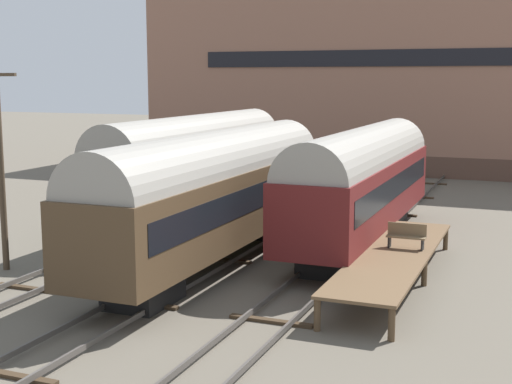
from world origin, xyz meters
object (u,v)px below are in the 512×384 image
object	(u,v)px
train_car_maroon	(362,178)
train_car_brown	(215,190)
utility_pole	(0,156)
bench	(406,235)
train_car_green	(195,162)
person_worker	(96,260)

from	to	relation	value
train_car_maroon	train_car_brown	bearing A→B (deg)	-128.90
utility_pole	train_car_maroon	bearing A→B (deg)	39.17
bench	train_car_green	bearing A→B (deg)	152.12
person_worker	utility_pole	bearing A→B (deg)	171.48
person_worker	utility_pole	distance (m)	5.66
utility_pole	person_worker	bearing A→B (deg)	-8.52
person_worker	bench	bearing A→B (deg)	29.12
train_car_green	utility_pole	xyz separation A→B (m)	(-2.54, -10.83, 1.26)
train_car_maroon	person_worker	size ratio (longest dim) A/B	9.59
bench	utility_pole	bearing A→B (deg)	-161.70
train_car_green	utility_pole	size ratio (longest dim) A/B	1.94
bench	utility_pole	size ratio (longest dim) A/B	0.17
bench	person_worker	xyz separation A→B (m)	(-9.63, -5.37, -0.55)
train_car_brown	train_car_green	distance (m)	8.32
train_car_maroon	train_car_green	size ratio (longest dim) A/B	0.98
person_worker	utility_pole	world-z (taller)	utility_pole
bench	utility_pole	xyz separation A→B (m)	(-14.17, -4.69, 2.75)
person_worker	utility_pole	size ratio (longest dim) A/B	0.20
train_car_brown	train_car_maroon	bearing A→B (deg)	51.10
train_car_maroon	utility_pole	bearing A→B (deg)	-140.83
person_worker	train_car_maroon	bearing A→B (deg)	55.46
bench	person_worker	distance (m)	11.04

